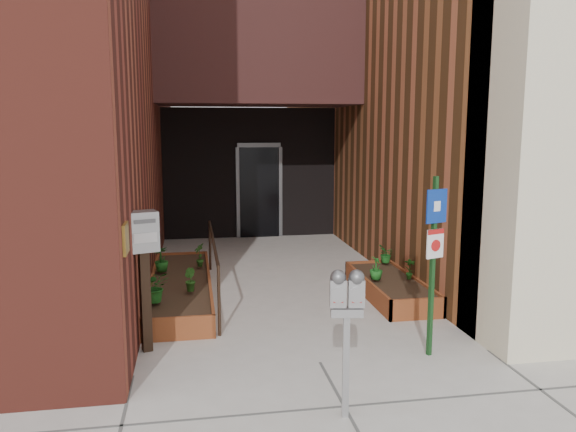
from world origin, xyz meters
name	(u,v)px	position (x,y,z in m)	size (l,w,h in m)	color
ground	(320,363)	(0.00, 0.00, 0.00)	(80.00, 80.00, 0.00)	#9E9991
architecture	(242,13)	(-0.18, 6.89, 4.98)	(20.00, 14.60, 10.00)	maroon
planter_left	(181,289)	(-1.55, 2.70, 0.13)	(0.90, 3.60, 0.30)	brown
planter_right	(390,288)	(1.60, 2.20, 0.13)	(0.80, 2.20, 0.30)	brown
handrail	(213,249)	(-1.05, 2.65, 0.75)	(0.04, 3.34, 0.90)	black
parking_meter	(347,304)	(-0.04, -1.16, 1.05)	(0.31, 0.16, 1.35)	gray
sign_post	(434,247)	(1.27, -0.01, 1.25)	(0.27, 0.11, 2.04)	#163D19
payment_dropbox	(143,251)	(-1.90, 0.67, 1.18)	(0.38, 0.33, 1.64)	black
shrub_left_a	(155,287)	(-1.85, 1.57, 0.50)	(0.37, 0.37, 0.41)	#1A5518
shrub_left_b	(190,280)	(-1.41, 2.00, 0.46)	(0.18, 0.18, 0.32)	#225117
shrub_left_c	(161,259)	(-1.85, 3.16, 0.50)	(0.22, 0.22, 0.39)	#195418
shrub_left_d	(200,255)	(-1.25, 3.39, 0.49)	(0.20, 0.20, 0.38)	#224F16
shrub_right_a	(376,268)	(1.35, 2.14, 0.47)	(0.19, 0.19, 0.35)	#195A1A
shrub_right_b	(410,269)	(1.85, 2.06, 0.46)	(0.17, 0.17, 0.32)	#1F601B
shrub_right_c	(386,254)	(1.85, 3.10, 0.45)	(0.27, 0.27, 0.30)	#1A5D1D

